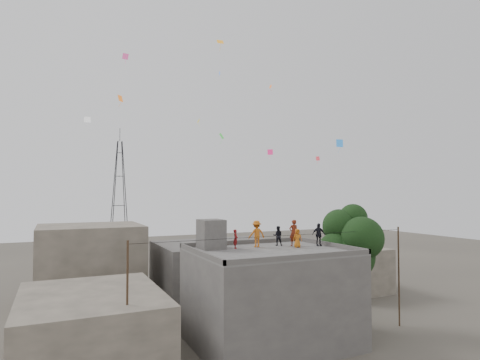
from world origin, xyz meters
The scene contains 18 objects.
ground centered at (0.00, 0.00, 0.00)m, with size 140.00×140.00×0.00m, color #433F37.
main_building centered at (0.00, 0.00, 3.05)m, with size 10.00×8.00×6.10m.
parapet centered at (0.00, 0.00, 6.25)m, with size 10.00×8.00×0.30m.
stair_head_box centered at (-3.20, 2.60, 7.10)m, with size 1.60×1.80×2.00m, color #4A4845.
neighbor_west centered at (-11.00, 2.00, 2.00)m, with size 8.00×10.00×4.00m, color #585045.
neighbor_north centered at (2.00, 14.00, 2.50)m, with size 12.00×9.00×5.00m, color #4A4845.
neighbor_northwest centered at (-10.00, 16.00, 3.50)m, with size 9.00×8.00×7.00m, color #585045.
neighbor_east centered at (14.00, 10.00, 2.20)m, with size 7.00×8.00×4.40m, color #585045.
tree centered at (7.37, 0.60, 6.10)m, with size 4.90×4.60×9.10m.
utility_line centered at (0.50, -1.25, 3.83)m, with size 20.12×0.62×7.40m.
transmission_tower centered at (-4.00, 40.00, 9.07)m, with size 2.97×2.97×20.01m.
person_red_adult centered at (2.79, 1.47, 7.05)m, with size 0.69×0.45×1.89m, color maroon.
person_orange_child centered at (2.51, 0.54, 6.76)m, with size 0.64×0.42×1.32m, color #C96917.
person_dark_child centered at (1.81, 2.07, 6.81)m, with size 0.69×0.54×1.42m, color black.
person_dark_adult centered at (4.40, 0.66, 6.92)m, with size 0.96×0.40×1.64m, color black.
person_orange_adult centered at (0.00, 1.94, 7.04)m, with size 1.21×0.70×1.88m, color #C05F15.
person_red_child centered at (-1.64, 1.93, 6.76)m, with size 0.48×0.31×1.31m, color maroon.
kites centered at (-0.26, 6.52, 16.29)m, with size 21.49×15.89×10.02m.
Camera 1 is at (-13.12, -23.44, 9.87)m, focal length 30.00 mm.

